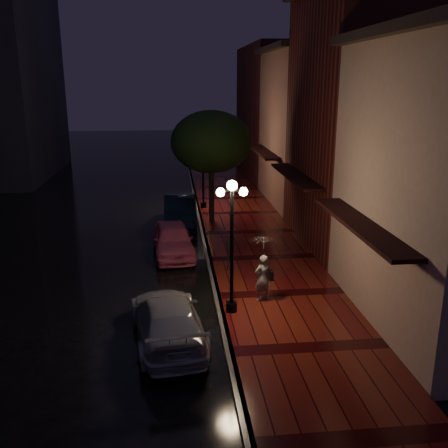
# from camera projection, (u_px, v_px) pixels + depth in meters

# --- Properties ---
(ground) EXTENTS (120.00, 120.00, 0.00)m
(ground) POSITION_uv_depth(u_px,v_px,m) (209.00, 262.00, 20.96)
(ground) COLOR black
(ground) RESTS_ON ground
(sidewalk) EXTENTS (4.50, 60.00, 0.15)m
(sidewalk) POSITION_uv_depth(u_px,v_px,m) (262.00, 259.00, 21.17)
(sidewalk) COLOR #4A0D0D
(sidewalk) RESTS_ON ground
(curb) EXTENTS (0.25, 60.00, 0.15)m
(curb) POSITION_uv_depth(u_px,v_px,m) (209.00, 261.00, 20.94)
(curb) COLOR #595451
(curb) RESTS_ON ground
(storefront_mid) EXTENTS (5.00, 8.00, 11.00)m
(storefront_mid) POSITION_uv_depth(u_px,v_px,m) (362.00, 124.00, 22.06)
(storefront_mid) COLOR #511914
(storefront_mid) RESTS_ON ground
(storefront_far) EXTENTS (5.00, 8.00, 9.00)m
(storefront_far) POSITION_uv_depth(u_px,v_px,m) (312.00, 130.00, 29.99)
(storefront_far) COLOR #8C5951
(storefront_far) RESTS_ON ground
(storefront_extra) EXTENTS (5.00, 12.00, 10.00)m
(storefront_extra) POSITION_uv_depth(u_px,v_px,m) (278.00, 112.00, 39.41)
(storefront_extra) COLOR #511914
(storefront_extra) RESTS_ON ground
(streetlamp_near) EXTENTS (0.96, 0.36, 4.31)m
(streetlamp_near) POSITION_uv_depth(u_px,v_px,m) (232.00, 239.00, 15.50)
(streetlamp_near) COLOR black
(streetlamp_near) RESTS_ON sidewalk
(streetlamp_far) EXTENTS (0.96, 0.36, 4.31)m
(streetlamp_far) POSITION_uv_depth(u_px,v_px,m) (203.00, 166.00, 28.89)
(streetlamp_far) COLOR black
(streetlamp_far) RESTS_ON sidewalk
(street_tree) EXTENTS (4.16, 4.16, 5.80)m
(street_tree) POSITION_uv_depth(u_px,v_px,m) (211.00, 144.00, 25.58)
(street_tree) COLOR black
(street_tree) RESTS_ON sidewalk
(pink_car) EXTENTS (2.00, 4.30, 1.43)m
(pink_car) POSITION_uv_depth(u_px,v_px,m) (173.00, 240.00, 21.64)
(pink_car) COLOR #D6587B
(pink_car) RESTS_ON ground
(navy_car) EXTENTS (1.70, 4.73, 1.55)m
(navy_car) POSITION_uv_depth(u_px,v_px,m) (180.00, 211.00, 26.21)
(navy_car) COLOR black
(navy_car) RESTS_ON ground
(silver_car) EXTENTS (2.50, 4.91, 1.36)m
(silver_car) POSITION_uv_depth(u_px,v_px,m) (168.00, 319.00, 14.45)
(silver_car) COLOR #AEADB5
(silver_car) RESTS_ON ground
(woman_with_umbrella) EXTENTS (0.94, 0.96, 2.27)m
(woman_with_umbrella) POSITION_uv_depth(u_px,v_px,m) (263.00, 259.00, 16.59)
(woman_with_umbrella) COLOR silver
(woman_with_umbrella) RESTS_ON sidewalk
(parking_meter) EXTENTS (0.13, 0.10, 1.24)m
(parking_meter) POSITION_uv_depth(u_px,v_px,m) (228.00, 252.00, 19.49)
(parking_meter) COLOR black
(parking_meter) RESTS_ON sidewalk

